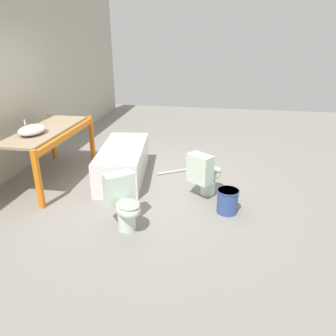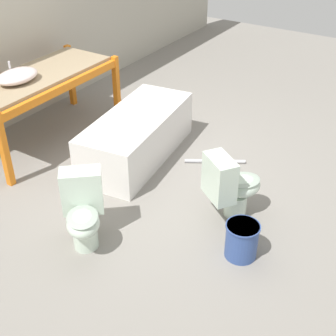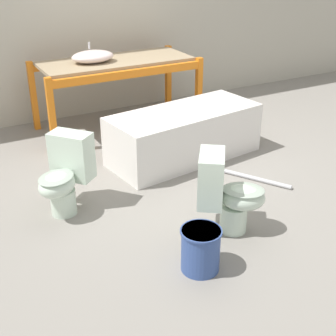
{
  "view_description": "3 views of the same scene",
  "coord_description": "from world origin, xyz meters",
  "px_view_note": "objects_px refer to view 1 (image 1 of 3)",
  "views": [
    {
      "loc": [
        -4.58,
        -1.48,
        2.27
      ],
      "look_at": [
        -0.43,
        -0.75,
        0.51
      ],
      "focal_mm": 35.0,
      "sensor_mm": 36.0,
      "label": 1
    },
    {
      "loc": [
        -3.51,
        -2.68,
        2.88
      ],
      "look_at": [
        -0.53,
        -0.79,
        0.59
      ],
      "focal_mm": 50.0,
      "sensor_mm": 36.0,
      "label": 2
    },
    {
      "loc": [
        -2.12,
        -3.88,
        2.17
      ],
      "look_at": [
        -0.49,
        -0.88,
        0.48
      ],
      "focal_mm": 50.0,
      "sensor_mm": 36.0,
      "label": 3
    }
  ],
  "objects_px": {
    "sink_basin": "(32,130)",
    "bathtub_main": "(123,160)",
    "bucket_white": "(227,201)",
    "toilet_far": "(205,174)",
    "toilet_near": "(124,201)"
  },
  "relations": [
    {
      "from": "sink_basin",
      "to": "bathtub_main",
      "type": "distance_m",
      "value": 1.46
    },
    {
      "from": "bucket_white",
      "to": "sink_basin",
      "type": "bearing_deg",
      "value": 83.57
    },
    {
      "from": "toilet_far",
      "to": "toilet_near",
      "type": "bearing_deg",
      "value": 83.54
    },
    {
      "from": "sink_basin",
      "to": "bathtub_main",
      "type": "height_order",
      "value": "sink_basin"
    },
    {
      "from": "toilet_near",
      "to": "bucket_white",
      "type": "bearing_deg",
      "value": -15.4
    },
    {
      "from": "sink_basin",
      "to": "bucket_white",
      "type": "xyz_separation_m",
      "value": [
        -0.33,
        -2.93,
        -0.75
      ]
    },
    {
      "from": "sink_basin",
      "to": "toilet_far",
      "type": "relative_size",
      "value": 0.74
    },
    {
      "from": "bathtub_main",
      "to": "toilet_near",
      "type": "distance_m",
      "value": 1.52
    },
    {
      "from": "bucket_white",
      "to": "toilet_far",
      "type": "bearing_deg",
      "value": 36.88
    },
    {
      "from": "bathtub_main",
      "to": "toilet_near",
      "type": "height_order",
      "value": "toilet_near"
    },
    {
      "from": "bathtub_main",
      "to": "bucket_white",
      "type": "bearing_deg",
      "value": -124.53
    },
    {
      "from": "toilet_near",
      "to": "toilet_far",
      "type": "bearing_deg",
      "value": 7.91
    },
    {
      "from": "sink_basin",
      "to": "toilet_far",
      "type": "xyz_separation_m",
      "value": [
        0.12,
        -2.6,
        -0.57
      ]
    },
    {
      "from": "sink_basin",
      "to": "toilet_near",
      "type": "height_order",
      "value": "sink_basin"
    },
    {
      "from": "bathtub_main",
      "to": "bucket_white",
      "type": "relative_size",
      "value": 5.17
    }
  ]
}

